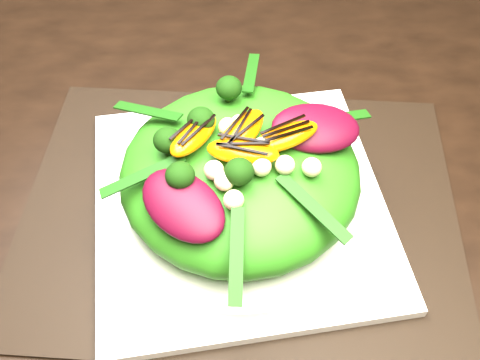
{
  "coord_description": "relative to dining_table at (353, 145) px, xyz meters",
  "views": [
    {
      "loc": [
        -0.16,
        -0.43,
        1.22
      ],
      "look_at": [
        -0.14,
        -0.1,
        0.8
      ],
      "focal_mm": 42.0,
      "sensor_mm": 36.0,
      "label": 1
    }
  ],
  "objects": [
    {
      "name": "orange_segment",
      "position": [
        -0.13,
        -0.07,
        0.13
      ],
      "size": [
        0.07,
        0.05,
        0.02
      ],
      "primitive_type": "ellipsoid",
      "rotation": [
        0.0,
        0.0,
        0.46
      ],
      "color": "orange",
      "rests_on": "lettuce_mound"
    },
    {
      "name": "balsamic_drizzle",
      "position": [
        -0.13,
        -0.07,
        0.14
      ],
      "size": [
        0.04,
        0.02,
        0.0
      ],
      "primitive_type": "cube",
      "rotation": [
        0.0,
        0.0,
        0.46
      ],
      "color": "black",
      "rests_on": "orange_segment"
    },
    {
      "name": "lettuce_mound",
      "position": [
        -0.14,
        -0.1,
        0.08
      ],
      "size": [
        0.29,
        0.29,
        0.08
      ],
      "primitive_type": "ellipsoid",
      "rotation": [
        0.0,
        0.0,
        0.35
      ],
      "color": "#317C17",
      "rests_on": "salad_bowl"
    },
    {
      "name": "broccoli_floret",
      "position": [
        -0.19,
        -0.07,
        0.13
      ],
      "size": [
        0.05,
        0.05,
        0.04
      ],
      "primitive_type": "sphere",
      "rotation": [
        0.0,
        0.0,
        -0.44
      ],
      "color": "#0F3409",
      "rests_on": "lettuce_mound"
    },
    {
      "name": "macadamia_nut",
      "position": [
        -0.1,
        -0.14,
        0.12
      ],
      "size": [
        0.02,
        0.02,
        0.02
      ],
      "primitive_type": "sphere",
      "rotation": [
        0.0,
        0.0,
        -0.26
      ],
      "color": "#C0BB87",
      "rests_on": "lettuce_mound"
    },
    {
      "name": "dining_table",
      "position": [
        0.0,
        0.0,
        0.0
      ],
      "size": [
        1.6,
        0.9,
        0.75
      ],
      "primitive_type": "cube",
      "color": "black",
      "rests_on": "floor"
    },
    {
      "name": "plate_base",
      "position": [
        -0.14,
        -0.1,
        0.03
      ],
      "size": [
        0.32,
        0.32,
        0.01
      ],
      "primitive_type": "cube",
      "rotation": [
        0.0,
        0.0,
        0.1
      ],
      "color": "white",
      "rests_on": "placemat"
    },
    {
      "name": "salad_bowl",
      "position": [
        -0.14,
        -0.1,
        0.04
      ],
      "size": [
        0.34,
        0.34,
        0.02
      ],
      "primitive_type": "cylinder",
      "rotation": [
        0.0,
        0.0,
        0.33
      ],
      "color": "white",
      "rests_on": "plate_base"
    },
    {
      "name": "radicchio_leaf",
      "position": [
        -0.07,
        -0.08,
        0.12
      ],
      "size": [
        0.08,
        0.06,
        0.02
      ],
      "primitive_type": "ellipsoid",
      "rotation": [
        0.0,
        0.0,
        0.03
      ],
      "color": "#410717",
      "rests_on": "lettuce_mound"
    },
    {
      "name": "placemat",
      "position": [
        -0.14,
        -0.1,
        0.02
      ],
      "size": [
        0.48,
        0.39,
        0.0
      ],
      "primitive_type": "cube",
      "rotation": [
        0.0,
        0.0,
        -0.12
      ],
      "color": "black",
      "rests_on": "dining_table"
    }
  ]
}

